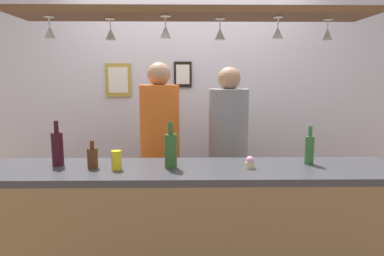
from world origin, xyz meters
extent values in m
cube|color=silver|center=(0.00, 1.10, 1.30)|extent=(4.40, 0.06, 2.60)
cube|color=#38383D|center=(0.00, -0.35, 0.97)|extent=(2.70, 0.55, 0.04)
cube|color=brown|center=(0.00, -0.30, 1.96)|extent=(2.20, 0.36, 0.04)
cylinder|color=silver|center=(-0.89, -0.32, 1.94)|extent=(0.06, 0.06, 0.00)
cylinder|color=silver|center=(-0.89, -0.32, 1.91)|extent=(0.01, 0.01, 0.06)
cone|color=silver|center=(-0.89, -0.32, 1.85)|extent=(0.07, 0.07, 0.08)
cylinder|color=silver|center=(-0.53, -0.24, 1.94)|extent=(0.06, 0.06, 0.00)
cylinder|color=silver|center=(-0.53, -0.24, 1.91)|extent=(0.01, 0.01, 0.06)
cone|color=silver|center=(-0.53, -0.24, 1.85)|extent=(0.07, 0.07, 0.08)
cylinder|color=silver|center=(-0.17, -0.35, 1.94)|extent=(0.06, 0.06, 0.00)
cylinder|color=silver|center=(-0.17, -0.35, 1.91)|extent=(0.01, 0.01, 0.06)
cone|color=silver|center=(-0.17, -0.35, 1.85)|extent=(0.07, 0.07, 0.08)
cylinder|color=silver|center=(0.17, -0.26, 1.94)|extent=(0.06, 0.06, 0.00)
cylinder|color=silver|center=(0.17, -0.26, 1.91)|extent=(0.01, 0.01, 0.06)
cone|color=silver|center=(0.17, -0.26, 1.85)|extent=(0.07, 0.07, 0.08)
cylinder|color=silver|center=(0.53, -0.32, 1.94)|extent=(0.06, 0.06, 0.00)
cylinder|color=silver|center=(0.53, -0.32, 1.91)|extent=(0.01, 0.01, 0.06)
cone|color=silver|center=(0.53, -0.32, 1.85)|extent=(0.07, 0.07, 0.08)
cylinder|color=silver|center=(0.87, -0.24, 1.94)|extent=(0.06, 0.06, 0.00)
cylinder|color=silver|center=(0.87, -0.24, 1.91)|extent=(0.01, 0.01, 0.06)
cone|color=silver|center=(0.87, -0.24, 1.85)|extent=(0.07, 0.07, 0.08)
cube|color=#2D334C|center=(-0.27, 0.40, 0.40)|extent=(0.17, 0.18, 0.81)
cylinder|color=orange|center=(-0.27, 0.40, 1.16)|extent=(0.34, 0.34, 0.70)
sphere|color=#9E7556|center=(-0.27, 0.40, 1.60)|extent=(0.20, 0.20, 0.20)
cube|color=#2D334C|center=(0.32, 0.40, 0.39)|extent=(0.17, 0.18, 0.79)
cylinder|color=gray|center=(0.32, 0.40, 1.13)|extent=(0.34, 0.34, 0.68)
sphere|color=#9E7556|center=(0.32, 0.40, 1.56)|extent=(0.20, 0.20, 0.20)
cylinder|color=#380F19|center=(-0.90, -0.28, 1.10)|extent=(0.08, 0.08, 0.22)
cylinder|color=#380F19|center=(-0.90, -0.28, 1.25)|extent=(0.03, 0.03, 0.08)
cylinder|color=#336B2D|center=(0.79, -0.27, 1.08)|extent=(0.06, 0.06, 0.19)
cylinder|color=#336B2D|center=(0.79, -0.27, 1.21)|extent=(0.03, 0.03, 0.07)
cylinder|color=#2D5623|center=(-0.14, -0.35, 1.10)|extent=(0.08, 0.08, 0.22)
cylinder|color=#2D5623|center=(-0.14, -0.35, 1.25)|extent=(0.03, 0.03, 0.08)
cylinder|color=#512D14|center=(-0.65, -0.35, 1.05)|extent=(0.07, 0.07, 0.13)
cylinder|color=#512D14|center=(-0.65, -0.35, 1.14)|extent=(0.03, 0.03, 0.05)
cylinder|color=yellow|center=(-0.49, -0.39, 1.05)|extent=(0.07, 0.07, 0.12)
cylinder|color=beige|center=(0.37, -0.37, 1.01)|extent=(0.06, 0.06, 0.04)
sphere|color=pink|center=(0.37, -0.37, 1.04)|extent=(0.05, 0.05, 0.05)
cube|color=#B29338|center=(-0.74, 1.06, 1.54)|extent=(0.26, 0.02, 0.34)
cube|color=white|center=(-0.74, 1.05, 1.54)|extent=(0.20, 0.01, 0.26)
cube|color=black|center=(-0.08, 1.06, 1.60)|extent=(0.18, 0.02, 0.26)
cube|color=white|center=(-0.08, 1.05, 1.60)|extent=(0.14, 0.01, 0.20)
camera|label=1|loc=(-0.04, -2.52, 1.58)|focal=32.15mm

